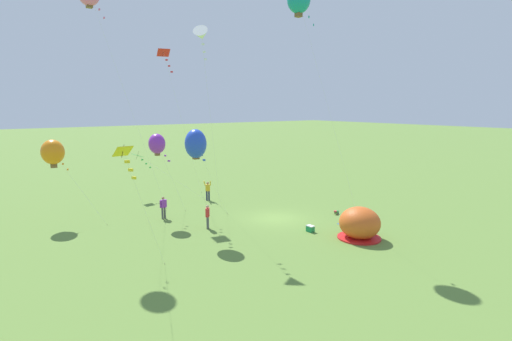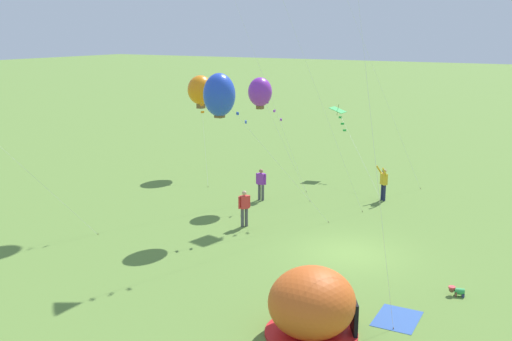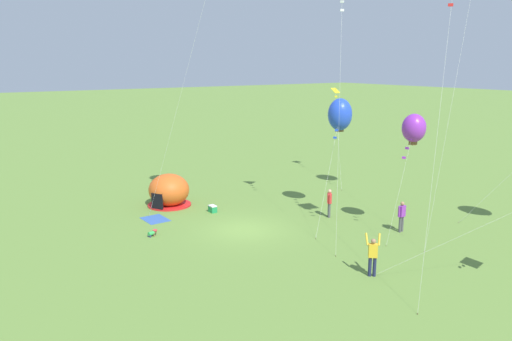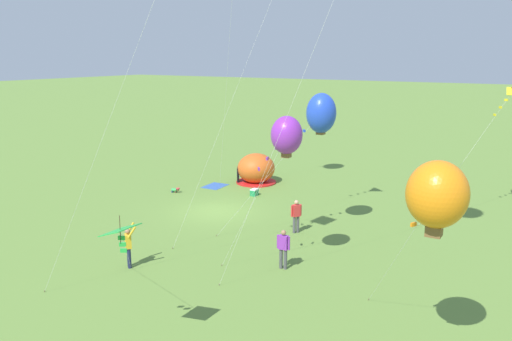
{
  "view_description": "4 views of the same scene",
  "coord_description": "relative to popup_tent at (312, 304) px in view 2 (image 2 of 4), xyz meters",
  "views": [
    {
      "loc": [
        -23.1,
        18.76,
        8.59
      ],
      "look_at": [
        1.4,
        0.89,
        3.64
      ],
      "focal_mm": 28.0,
      "sensor_mm": 36.0,
      "label": 1
    },
    {
      "loc": [
        -21.85,
        -8.18,
        8.93
      ],
      "look_at": [
        2.31,
        5.75,
        2.34
      ],
      "focal_mm": 42.0,
      "sensor_mm": 36.0,
      "label": 2
    },
    {
      "loc": [
        22.33,
        -14.2,
        9.14
      ],
      "look_at": [
        0.27,
        0.59,
        3.37
      ],
      "focal_mm": 35.0,
      "sensor_mm": 36.0,
      "label": 3
    },
    {
      "loc": [
        22.45,
        16.11,
        8.82
      ],
      "look_at": [
        -0.85,
        2.14,
        2.51
      ],
      "focal_mm": 35.0,
      "sensor_mm": 36.0,
      "label": 4
    }
  ],
  "objects": [
    {
      "name": "person_with_toddler",
      "position": [
        11.89,
        8.47,
        -0.03
      ],
      "size": [
        0.27,
        0.59,
        1.72
      ],
      "color": "#4C4C51",
      "rests_on": "ground"
    },
    {
      "name": "toddler_crawling",
      "position": [
        4.94,
        -3.2,
        -0.82
      ],
      "size": [
        0.34,
        0.55,
        0.32
      ],
      "color": "green",
      "rests_on": "ground"
    },
    {
      "name": "person_center_field",
      "position": [
        7.68,
        6.97,
        -0.03
      ],
      "size": [
        0.49,
        0.42,
        1.72
      ],
      "color": "#4C4C51",
      "rests_on": "ground"
    },
    {
      "name": "picnic_blanket",
      "position": [
        2.26,
        -1.94,
        -0.99
      ],
      "size": [
        1.75,
        1.37,
        0.01
      ],
      "primitive_type": "cube",
      "rotation": [
        0.0,
        0.0,
        0.04
      ],
      "color": "#3359A5",
      "rests_on": "ground"
    },
    {
      "name": "ground_plane",
      "position": [
        6.85,
        1.45,
        -1.0
      ],
      "size": [
        300.0,
        300.0,
        0.0
      ],
      "primitive_type": "plane",
      "color": "olive"
    },
    {
      "name": "kite_green",
      "position": [
        19.72,
        7.31,
        2.84
      ],
      "size": [
        5.23,
        5.04,
        4.41
      ],
      "color": "silver",
      "rests_on": "ground"
    },
    {
      "name": "popup_tent",
      "position": [
        0.0,
        0.0,
        0.0
      ],
      "size": [
        2.81,
        2.81,
        2.1
      ],
      "color": "#D8591E",
      "rests_on": "ground"
    },
    {
      "name": "kite_orange",
      "position": [
        15.96,
        15.15,
        4.22
      ],
      "size": [
        4.05,
        3.5,
        6.14
      ],
      "color": "silver",
      "rests_on": "ground"
    },
    {
      "name": "kite_blue",
      "position": [
        7.26,
        7.99,
        5.1
      ],
      "size": [
        3.65,
        4.92,
        7.07
      ],
      "color": "silver",
      "rests_on": "ground"
    },
    {
      "name": "person_arms_raised",
      "position": [
        15.11,
        2.79,
        0.0
      ],
      "size": [
        0.68,
        0.72,
        1.89
      ],
      "color": "#1E2347",
      "rests_on": "ground"
    },
    {
      "name": "kite_purple",
      "position": [
        12.15,
        8.68,
        4.76
      ],
      "size": [
        1.48,
        3.24,
        6.52
      ],
      "color": "silver",
      "rests_on": "ground"
    },
    {
      "name": "cooler_box",
      "position": [
        2.9,
        1.61,
        -0.78
      ],
      "size": [
        0.54,
        0.38,
        0.44
      ],
      "color": "#1E8C4C",
      "rests_on": "ground"
    }
  ]
}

